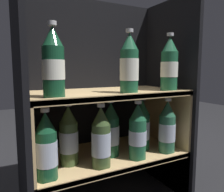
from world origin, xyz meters
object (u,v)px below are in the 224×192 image
Objects in this scene: bottle_lower_front_2 at (138,133)px; bottle_lower_back_2 at (142,126)px; bottle_upper_front_0 at (53,64)px; bottle_upper_front_1 at (129,65)px; bottle_lower_front_3 at (167,128)px; bottle_lower_front_0 at (46,148)px; bottle_lower_back_0 at (69,137)px; bottle_lower_front_1 at (101,139)px; bottle_lower_back_1 at (111,131)px; bottle_upper_front_2 at (169,65)px.

bottle_lower_back_2 is (0.08, 0.09, -0.00)m from bottle_lower_front_2.
bottle_upper_front_1 is at bearing 0.00° from bottle_upper_front_0.
bottle_lower_front_2 is (0.35, 0.00, -0.29)m from bottle_upper_front_0.
bottle_lower_front_3 is at bearing 0.00° from bottle_upper_front_0.
bottle_lower_front_0 and bottle_lower_back_0 have the same top height.
bottle_lower_front_1 is 0.17m from bottle_lower_front_2.
bottle_lower_front_0 is at bearing 180.00° from bottle_upper_front_0.
bottle_upper_front_1 is at bearing -64.32° from bottle_lower_back_1.
bottle_lower_front_3 is 0.27m from bottle_lower_back_1.
bottle_lower_back_1 is at bearing 180.00° from bottle_lower_back_2.
bottle_lower_front_1 is (-0.13, -0.00, -0.29)m from bottle_upper_front_1.
bottle_lower_front_2 is at bearing 0.00° from bottle_lower_front_1.
bottle_lower_front_2 is at bearing 0.00° from bottle_upper_front_0.
bottle_lower_front_1 is 1.00× the size of bottle_lower_back_0.
bottle_lower_back_1 is at bearing 17.77° from bottle_upper_front_0.
bottle_lower_front_1 is at bearing 0.00° from bottle_upper_front_0.
bottle_upper_front_0 is 1.00× the size of bottle_lower_back_0.
bottle_upper_front_1 is 0.33m from bottle_lower_back_2.
bottle_lower_back_1 is at bearing 115.68° from bottle_upper_front_1.
bottle_upper_front_2 reaches higher than bottle_lower_front_3.
bottle_lower_front_0 and bottle_lower_front_3 have the same top height.
bottle_lower_back_0 is at bearing 169.23° from bottle_lower_front_3.
bottle_upper_front_0 is 0.60m from bottle_lower_front_3.
bottle_lower_back_2 is at bearing 134.72° from bottle_upper_front_2.
bottle_upper_front_0 is at bearing -0.00° from bottle_lower_front_0.
bottle_upper_front_2 is at bearing -18.46° from bottle_lower_back_1.
bottle_upper_front_1 is at bearing 0.00° from bottle_lower_front_1.
bottle_upper_front_0 is 1.00× the size of bottle_lower_back_2.
bottle_lower_front_0 is at bearing 180.00° from bottle_lower_front_2.
bottle_lower_front_1 is at bearing 180.00° from bottle_lower_front_3.
bottle_upper_front_1 reaches higher than bottle_lower_front_2.
bottle_upper_front_0 is 1.00× the size of bottle_upper_front_2.
bottle_lower_back_0 is at bearing 180.00° from bottle_lower_back_2.
bottle_upper_front_0 is at bearing -162.23° from bottle_lower_back_1.
bottle_upper_front_1 is at bearing -146.73° from bottle_lower_back_2.
bottle_lower_back_0 is (0.11, 0.09, 0.00)m from bottle_lower_front_0.
bottle_upper_front_2 is at bearing -10.75° from bottle_lower_back_0.
bottle_lower_front_2 is at bearing -44.27° from bottle_lower_back_1.
bottle_lower_front_0 and bottle_lower_front_1 have the same top height.
bottle_lower_back_0 and bottle_lower_back_1 have the same top height.
bottle_upper_front_1 is 1.00× the size of bottle_lower_back_1.
bottle_lower_back_0 is at bearing 169.25° from bottle_upper_front_2.
bottle_lower_front_1 is 1.00× the size of bottle_lower_back_1.
bottle_upper_front_0 and bottle_upper_front_1 have the same top height.
bottle_upper_front_0 is 0.40m from bottle_lower_back_1.
bottle_lower_front_1 is at bearing -38.71° from bottle_lower_back_0.
bottle_upper_front_2 is 1.00× the size of bottle_lower_front_0.
bottle_lower_front_2 and bottle_lower_back_1 have the same top height.
bottle_upper_front_1 is 1.00× the size of bottle_lower_back_2.
bottle_lower_front_3 is (0.52, 0.00, -0.29)m from bottle_upper_front_0.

